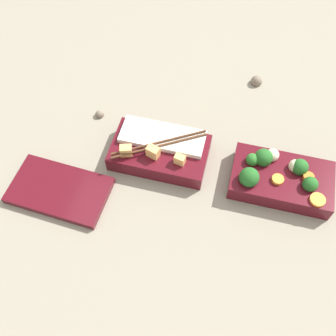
{
  "coord_description": "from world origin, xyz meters",
  "views": [
    {
      "loc": [
        0.0,
        0.48,
        0.76
      ],
      "look_at": [
        0.11,
        0.04,
        0.04
      ],
      "focal_mm": 42.0,
      "sensor_mm": 36.0,
      "label": 1
    }
  ],
  "objects": [
    {
      "name": "bento_lid",
      "position": [
        0.33,
        0.13,
        0.01
      ],
      "size": [
        0.22,
        0.13,
        0.02
      ],
      "primitive_type": "cube",
      "rotation": [
        0.0,
        0.0,
        -0.06
      ],
      "color": "#510F19",
      "rests_on": "ground_plane"
    },
    {
      "name": "bento_tray_rice",
      "position": [
        0.14,
        -0.01,
        0.03
      ],
      "size": [
        0.22,
        0.12,
        0.07
      ],
      "color": "#510F19",
      "rests_on": "ground_plane"
    },
    {
      "name": "ground_plane",
      "position": [
        0.0,
        0.0,
        0.0
      ],
      "size": [
        3.0,
        3.0,
        0.0
      ],
      "primitive_type": "plane",
      "color": "gray"
    },
    {
      "name": "pebble_1",
      "position": [
        -0.05,
        -0.29,
        0.01
      ],
      "size": [
        0.03,
        0.03,
        0.03
      ],
      "primitive_type": "sphere",
      "color": "#7A6B5B",
      "rests_on": "ground_plane"
    },
    {
      "name": "bento_tray_vegetable",
      "position": [
        -0.13,
        -0.0,
        0.03
      ],
      "size": [
        0.22,
        0.13,
        0.07
      ],
      "color": "#510F19",
      "rests_on": "ground_plane"
    },
    {
      "name": "pebble_0",
      "position": [
        0.32,
        -0.09,
        0.01
      ],
      "size": [
        0.02,
        0.02,
        0.02
      ],
      "primitive_type": "sphere",
      "color": "#7A6B5B",
      "rests_on": "ground_plane"
    }
  ]
}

